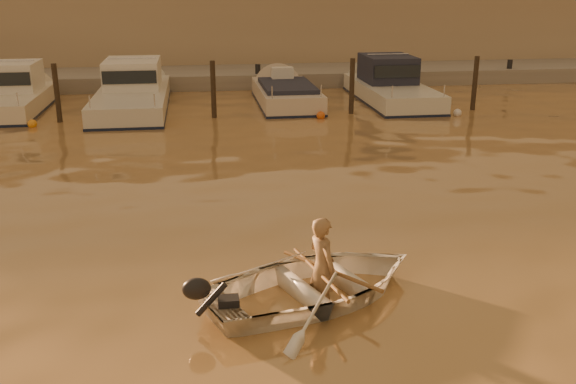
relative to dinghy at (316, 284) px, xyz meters
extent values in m
plane|color=olive|center=(-0.85, 0.14, -0.25)|extent=(160.00, 160.00, 0.00)
imported|color=white|center=(0.00, 0.00, 0.00)|extent=(4.28, 3.70, 0.74)
imported|color=olive|center=(0.09, 0.04, 0.26)|extent=(0.58, 0.69, 1.62)
cylinder|color=brown|center=(0.23, 0.09, 0.17)|extent=(1.21, 1.78, 0.13)
cylinder|color=brown|center=(0.05, 0.02, 0.17)|extent=(0.48, 2.07, 0.13)
cylinder|color=#2D2319|center=(-6.35, 13.94, 0.65)|extent=(0.18, 0.18, 2.20)
cylinder|color=#2D2319|center=(-1.05, 13.94, 0.65)|extent=(0.18, 0.18, 2.20)
cylinder|color=#2D2319|center=(3.95, 13.94, 0.65)|extent=(0.18, 0.18, 2.20)
cylinder|color=#2D2319|center=(8.65, 13.94, 0.65)|extent=(0.18, 0.18, 2.20)
sphere|color=orange|center=(-7.12, 13.30, -0.15)|extent=(0.30, 0.30, 0.30)
sphere|color=white|center=(-3.50, 13.32, -0.15)|extent=(0.30, 0.30, 0.30)
sphere|color=#D55919|center=(2.68, 13.25, -0.15)|extent=(0.30, 0.30, 0.30)
sphere|color=silver|center=(7.66, 12.99, -0.15)|extent=(0.30, 0.30, 0.30)
cube|color=gray|center=(-0.85, 21.64, -0.10)|extent=(52.00, 4.00, 1.00)
cube|color=#9E8466|center=(-0.85, 27.14, 2.15)|extent=(46.00, 7.00, 4.80)
camera|label=1|loc=(-1.72, -8.72, 4.44)|focal=40.00mm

